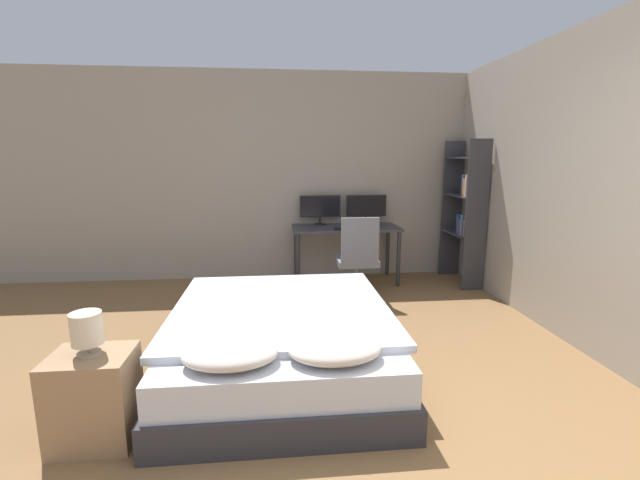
# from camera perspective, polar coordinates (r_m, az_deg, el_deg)

# --- Properties ---
(wall_back) EXTENTS (12.00, 0.06, 2.70)m
(wall_back) POSITION_cam_1_polar(r_m,az_deg,el_deg) (5.77, -0.20, 8.40)
(wall_back) COLOR #9E9384
(wall_back) RESTS_ON ground_plane
(wall_side_right) EXTENTS (0.06, 12.00, 2.70)m
(wall_side_right) POSITION_cam_1_polar(r_m,az_deg,el_deg) (4.08, 33.32, 5.54)
(wall_side_right) COLOR #9E9384
(wall_side_right) RESTS_ON ground_plane
(bed) EXTENTS (1.62, 1.98, 0.57)m
(bed) POSITION_cam_1_polar(r_m,az_deg,el_deg) (3.33, -5.09, -13.19)
(bed) COLOR #2D2D33
(bed) RESTS_ON ground_plane
(nightstand) EXTENTS (0.44, 0.36, 0.53)m
(nightstand) POSITION_cam_1_polar(r_m,az_deg,el_deg) (2.88, -27.89, -18.15)
(nightstand) COLOR #997551
(nightstand) RESTS_ON ground_plane
(bedside_lamp) EXTENTS (0.17, 0.17, 0.25)m
(bedside_lamp) POSITION_cam_1_polar(r_m,az_deg,el_deg) (2.72, -28.68, -10.44)
(bedside_lamp) COLOR gray
(bedside_lamp) RESTS_ON nightstand
(desk) EXTENTS (1.37, 0.63, 0.73)m
(desk) POSITION_cam_1_polar(r_m,az_deg,el_deg) (5.52, 3.44, 0.82)
(desk) COLOR #38383D
(desk) RESTS_ON ground_plane
(monitor_left) EXTENTS (0.54, 0.16, 0.39)m
(monitor_left) POSITION_cam_1_polar(r_m,az_deg,el_deg) (5.64, 0.02, 4.33)
(monitor_left) COLOR black
(monitor_left) RESTS_ON desk
(monitor_right) EXTENTS (0.54, 0.16, 0.39)m
(monitor_right) POSITION_cam_1_polar(r_m,az_deg,el_deg) (5.73, 6.18, 4.38)
(monitor_right) COLOR black
(monitor_right) RESTS_ON desk
(keyboard) EXTENTS (0.35, 0.13, 0.02)m
(keyboard) POSITION_cam_1_polar(r_m,az_deg,el_deg) (5.30, 3.81, 1.52)
(keyboard) COLOR black
(keyboard) RESTS_ON desk
(computer_mouse) EXTENTS (0.07, 0.05, 0.04)m
(computer_mouse) POSITION_cam_1_polar(r_m,az_deg,el_deg) (5.34, 6.60, 1.65)
(computer_mouse) COLOR black
(computer_mouse) RESTS_ON desk
(office_chair) EXTENTS (0.52, 0.52, 0.96)m
(office_chair) POSITION_cam_1_polar(r_m,az_deg,el_deg) (4.93, 4.96, -3.45)
(office_chair) COLOR black
(office_chair) RESTS_ON ground_plane
(bookshelf) EXTENTS (0.27, 0.75, 1.82)m
(bookshelf) POSITION_cam_1_polar(r_m,az_deg,el_deg) (5.69, 18.92, 4.08)
(bookshelf) COLOR #333338
(bookshelf) RESTS_ON ground_plane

